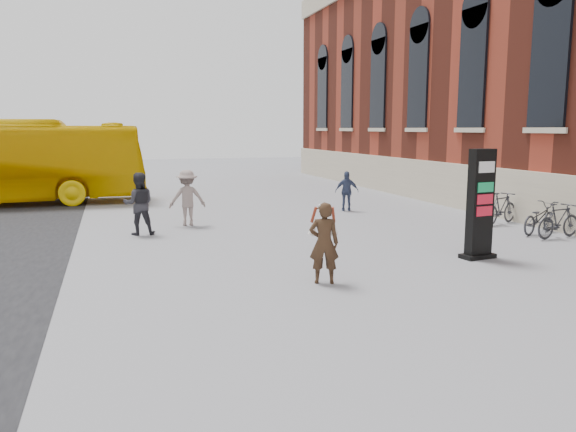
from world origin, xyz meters
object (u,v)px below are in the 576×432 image
object	(u,v)px
pedestrian_c	(347,191)
bike_5	(559,221)
bike_6	(539,218)
woman	(324,242)
info_pylon	(480,204)
bike_7	(501,208)
pedestrian_b	(187,198)
pedestrian_a	(139,204)

from	to	relation	value
pedestrian_c	bike_5	xyz separation A→B (m)	(3.72, -7.04, -0.25)
bike_5	bike_6	bearing A→B (deg)	-9.19
woman	bike_6	size ratio (longest dim) A/B	0.93
info_pylon	pedestrian_c	xyz separation A→B (m)	(0.14, 8.53, -0.58)
woman	bike_6	world-z (taller)	woman
woman	bike_6	distance (m)	8.98
pedestrian_c	bike_6	bearing A→B (deg)	142.21
bike_5	info_pylon	bearing A→B (deg)	101.89
bike_5	bike_7	xyz separation A→B (m)	(0.00, 2.59, 0.02)
pedestrian_b	pedestrian_c	size ratio (longest dim) A/B	1.19
pedestrian_b	bike_7	distance (m)	10.57
woman	pedestrian_b	xyz separation A→B (m)	(-1.78, 7.99, 0.05)
woman	pedestrian_b	bearing A→B (deg)	-59.54
bike_6	pedestrian_c	bearing A→B (deg)	8.20
woman	bike_7	xyz separation A→B (m)	(8.36, 5.05, -0.33)
woman	bike_7	distance (m)	9.78
bike_5	bike_6	size ratio (longest dim) A/B	0.95
info_pylon	pedestrian_a	xyz separation A→B (m)	(-7.90, 5.79, -0.41)
woman	pedestrian_a	distance (m)	7.58
info_pylon	pedestrian_a	size ratio (longest dim) A/B	1.43
bike_7	pedestrian_c	bearing A→B (deg)	18.55
pedestrian_a	pedestrian_b	world-z (taller)	pedestrian_a
pedestrian_a	pedestrian_c	bearing A→B (deg)	-158.69
bike_5	pedestrian_b	bearing A→B (deg)	52.24
pedestrian_a	bike_6	xyz separation A→B (m)	(11.76, -3.51, -0.46)
bike_6	woman	bearing A→B (deg)	88.70
pedestrian_c	bike_7	bearing A→B (deg)	151.31
pedestrian_a	pedestrian_b	xyz separation A→B (m)	(1.62, 1.22, -0.02)
info_pylon	pedestrian_c	world-z (taller)	info_pylon
woman	pedestrian_c	world-z (taller)	woman
bike_5	bike_7	size ratio (longest dim) A/B	0.96
bike_5	pedestrian_a	bearing A→B (deg)	60.71
bike_7	bike_6	bearing A→B (deg)	158.64
pedestrian_b	bike_6	size ratio (longest dim) A/B	1.00
bike_5	bike_7	world-z (taller)	bike_7
bike_7	pedestrian_b	bearing A→B (deg)	52.49
info_pylon	bike_7	world-z (taller)	info_pylon
info_pylon	bike_6	size ratio (longest dim) A/B	1.47
pedestrian_b	bike_5	world-z (taller)	pedestrian_b
bike_6	pedestrian_b	bearing A→B (deg)	42.39
pedestrian_b	bike_6	xyz separation A→B (m)	(10.14, -4.73, -0.44)
bike_7	woman	bearing A→B (deg)	99.80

